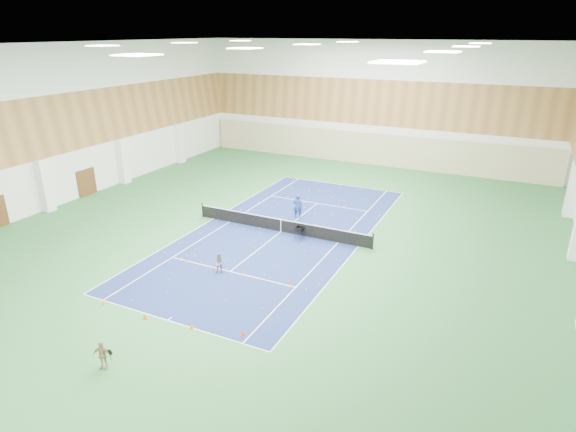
{
  "coord_description": "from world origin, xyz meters",
  "views": [
    {
      "loc": [
        13.6,
        -26.8,
        12.8
      ],
      "look_at": [
        1.39,
        -1.74,
        2.0
      ],
      "focal_mm": 30.0,
      "sensor_mm": 36.0,
      "label": 1
    }
  ],
  "objects_px": {
    "child_apron": "(102,355)",
    "ball_cart": "(299,233)",
    "tennis_net": "(281,224)",
    "child_court": "(220,263)",
    "coach": "(298,206)"
  },
  "relations": [
    {
      "from": "tennis_net",
      "to": "child_court",
      "type": "bearing_deg",
      "value": -93.54
    },
    {
      "from": "child_apron",
      "to": "child_court",
      "type": "bearing_deg",
      "value": 71.43
    },
    {
      "from": "child_court",
      "to": "tennis_net",
      "type": "bearing_deg",
      "value": 59.32
    },
    {
      "from": "child_apron",
      "to": "ball_cart",
      "type": "distance_m",
      "value": 15.22
    },
    {
      "from": "tennis_net",
      "to": "child_apron",
      "type": "relative_size",
      "value": 10.27
    },
    {
      "from": "coach",
      "to": "ball_cart",
      "type": "xyz_separation_m",
      "value": [
        1.77,
        -3.53,
        -0.45
      ]
    },
    {
      "from": "child_court",
      "to": "child_apron",
      "type": "relative_size",
      "value": 0.97
    },
    {
      "from": "ball_cart",
      "to": "child_apron",
      "type": "bearing_deg",
      "value": -93.91
    },
    {
      "from": "tennis_net",
      "to": "child_court",
      "type": "xyz_separation_m",
      "value": [
        -0.42,
        -6.75,
        0.05
      ]
    },
    {
      "from": "ball_cart",
      "to": "child_court",
      "type": "bearing_deg",
      "value": -105.88
    },
    {
      "from": "child_apron",
      "to": "ball_cart",
      "type": "xyz_separation_m",
      "value": [
        1.78,
        15.11,
        -0.17
      ]
    },
    {
      "from": "tennis_net",
      "to": "coach",
      "type": "distance_m",
      "value": 2.95
    },
    {
      "from": "child_court",
      "to": "coach",
      "type": "bearing_deg",
      "value": 61.03
    },
    {
      "from": "coach",
      "to": "child_apron",
      "type": "bearing_deg",
      "value": 67.96
    },
    {
      "from": "tennis_net",
      "to": "child_apron",
      "type": "distance_m",
      "value": 15.71
    }
  ]
}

